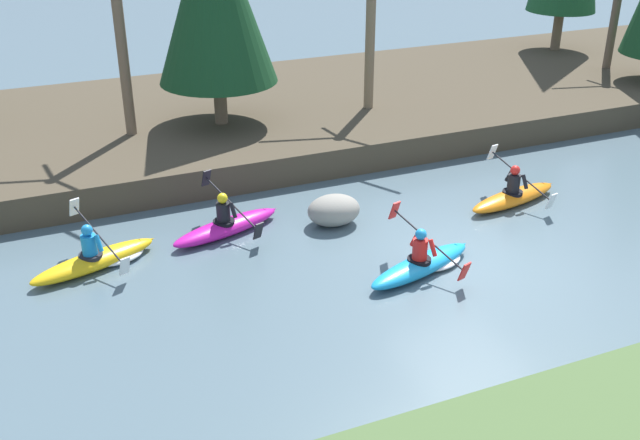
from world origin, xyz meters
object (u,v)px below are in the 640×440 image
(kayaker_far_back, at_px, (99,258))
(boulder_midstream, at_px, (334,210))
(kayaker_lead, at_px, (514,195))
(kayaker_middle, at_px, (425,262))
(kayaker_trailing, at_px, (227,225))

(kayaker_far_back, distance_m, boulder_midstream, 5.19)
(kayaker_lead, distance_m, kayaker_middle, 4.13)
(kayaker_middle, relative_size, kayaker_trailing, 1.00)
(kayaker_lead, distance_m, kayaker_trailing, 6.90)
(kayaker_middle, bearing_deg, boulder_midstream, 89.21)
(kayaker_lead, bearing_deg, kayaker_trailing, 157.91)
(kayaker_middle, xyz_separation_m, boulder_midstream, (-0.81, 2.68, 0.15))
(boulder_midstream, bearing_deg, kayaker_middle, -73.24)
(kayaker_far_back, height_order, boulder_midstream, kayaker_far_back)
(boulder_midstream, bearing_deg, kayaker_far_back, 179.14)
(kayaker_middle, distance_m, boulder_midstream, 2.80)
(kayaker_middle, xyz_separation_m, kayaker_far_back, (-6.00, 2.76, 0.00))
(kayaker_lead, xyz_separation_m, boulder_midstream, (-4.43, 0.70, 0.12))
(kayaker_middle, relative_size, boulder_midstream, 2.25)
(kayaker_lead, distance_m, boulder_midstream, 4.49)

